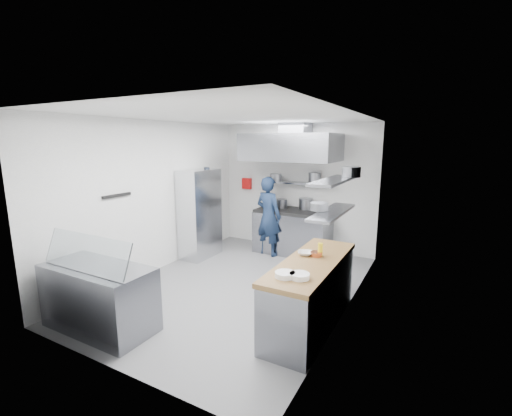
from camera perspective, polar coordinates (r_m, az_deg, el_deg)
The scene contains 36 objects.
floor at distance 5.98m, azimuth -2.81°, elevation -12.83°, with size 5.00×5.00×0.00m, color slate.
ceiling at distance 5.48m, azimuth -3.10°, elevation 15.01°, with size 5.00×5.00×0.00m, color silver.
wall_back at distance 7.78m, azimuth 6.70°, elevation 3.44°, with size 3.60×0.02×2.80m, color white.
wall_front at distance 3.73m, azimuth -23.49°, elevation -5.78°, with size 3.60×0.02×2.80m, color white.
wall_left at distance 6.67m, azimuth -16.28°, elevation 1.81°, with size 5.00×0.02×2.80m, color white.
wall_right at distance 4.89m, azimuth 15.38°, elevation -1.38°, with size 5.00×0.02×2.80m, color white.
gas_range at distance 7.57m, azimuth 6.11°, elevation -4.11°, with size 1.60×0.80×0.90m, color gray.
cooktop at distance 7.46m, azimuth 6.18°, elevation -0.54°, with size 1.57×0.78×0.06m, color black.
stock_pot_left at distance 7.62m, azimuth 4.27°, elevation 0.73°, with size 0.26×0.26×0.20m, color slate.
stock_pot_mid at distance 7.55m, azimuth 8.29°, elevation 0.72°, with size 0.30×0.30×0.24m, color slate.
stock_pot_right at distance 7.55m, azimuth 9.02°, elevation 0.38°, with size 0.28×0.28×0.16m, color slate.
over_range_shelf at distance 7.58m, azimuth 6.97°, elevation 4.15°, with size 1.60×0.30×0.04m, color gray.
shelf_pot_a at distance 7.55m, azimuth 3.33°, elevation 5.03°, with size 0.26×0.26×0.18m, color slate.
shelf_pot_b at distance 7.49m, azimuth 9.74°, elevation 4.99°, with size 0.26×0.26×0.22m, color slate.
extractor_hood at distance 7.14m, azimuth 5.87°, elevation 10.03°, with size 1.90×1.15×0.55m, color gray.
hood_duct at distance 7.36m, azimuth 6.62°, elevation 13.01°, with size 0.55×0.55×0.24m, color slate.
red_firebox at distance 8.27m, azimuth -1.54°, elevation 4.10°, with size 0.22×0.10×0.26m, color red.
chef at distance 7.29m, azimuth 2.09°, elevation -1.39°, with size 0.62×0.41×1.70m, color #14223D.
wire_rack at distance 7.28m, azimuth -9.34°, elevation -0.96°, with size 0.50×0.90×1.85m, color silver.
rack_bin_a at distance 7.33m, azimuth -9.15°, elevation -1.86°, with size 0.15×0.18×0.16m, color white.
rack_bin_b at distance 7.46m, azimuth -7.92°, elevation 2.31°, with size 0.13×0.17×0.15m, color yellow.
rack_jar at distance 7.29m, azimuth -8.19°, elevation 6.06°, with size 0.12×0.12×0.18m, color black.
knife_strip at distance 6.03m, azimuth -22.18°, elevation 1.94°, with size 0.04×0.55×0.05m, color black.
prep_counter_base at distance 4.73m, azimuth 9.14°, elevation -14.08°, with size 0.62×2.00×0.84m, color gray.
prep_counter_top at distance 4.56m, azimuth 9.31°, elevation -8.95°, with size 0.65×2.04×0.06m, color brown.
plate_stack_a at distance 3.96m, azimuth 7.27°, elevation -11.15°, with size 0.23×0.23×0.06m, color white.
plate_stack_b at distance 3.98m, azimuth 4.85°, elevation -11.00°, with size 0.23×0.23×0.06m, color white.
copper_pan at distance 4.71m, azimuth 10.00°, elevation -7.56°, with size 0.16×0.16×0.06m, color #C66337.
squeeze_bottle at distance 4.71m, azimuth 10.66°, elevation -6.83°, with size 0.07×0.07×0.18m, color yellow.
mixing_bowl at distance 4.74m, azimuth 8.20°, elevation -7.46°, with size 0.20×0.20×0.05m, color white.
wall_shelf_lower at distance 4.62m, azimuth 12.65°, elevation -0.69°, with size 0.30×1.30×0.04m, color gray.
wall_shelf_upper at distance 4.56m, azimuth 12.88°, elevation 4.48°, with size 0.30×1.30×0.04m, color gray.
shelf_pot_c at distance 4.61m, azimuth 10.51°, elevation 0.24°, with size 0.24×0.24×0.10m, color slate.
shelf_pot_d at distance 4.87m, azimuth 15.61°, elevation 5.82°, with size 0.25×0.25×0.14m, color slate.
display_case at distance 5.03m, azimuth -24.65°, elevation -13.40°, with size 1.50×0.70×0.85m, color gray.
display_glass at distance 4.74m, azimuth -26.43°, elevation -6.68°, with size 1.47×0.02×0.45m, color silver.
Camera 1 is at (2.85, -4.67, 2.42)m, focal length 24.00 mm.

